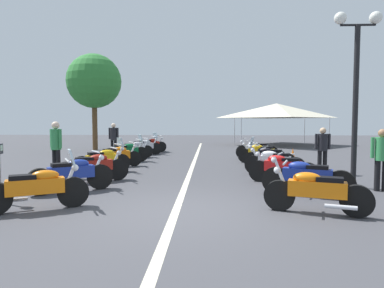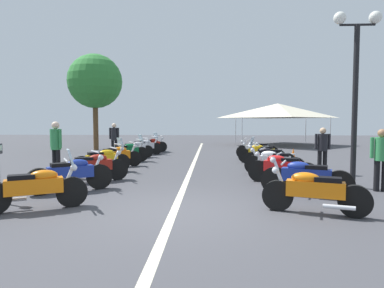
% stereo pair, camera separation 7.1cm
% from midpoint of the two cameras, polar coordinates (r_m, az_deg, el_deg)
% --- Properties ---
extents(ground_plane, '(80.00, 80.00, 0.00)m').
position_cam_midpoint_polar(ground_plane, '(6.77, -3.08, -11.28)').
color(ground_plane, '#424247').
extents(lane_centre_stripe, '(28.87, 0.16, 0.01)m').
position_cam_midpoint_polar(lane_centre_stripe, '(13.84, 0.00, -3.57)').
color(lane_centre_stripe, beige).
rests_on(lane_centre_stripe, ground_plane).
extents(motorcycle_left_row_0, '(1.12, 1.84, 1.20)m').
position_cam_midpoint_polar(motorcycle_left_row_0, '(7.39, -24.89, -6.68)').
color(motorcycle_left_row_0, black).
rests_on(motorcycle_left_row_0, ground_plane).
extents(motorcycle_left_row_1, '(1.33, 1.79, 1.01)m').
position_cam_midpoint_polar(motorcycle_left_row_1, '(9.00, -19.80, -4.76)').
color(motorcycle_left_row_1, black).
rests_on(motorcycle_left_row_1, ground_plane).
extents(motorcycle_left_row_2, '(1.25, 1.89, 1.00)m').
position_cam_midpoint_polar(motorcycle_left_row_2, '(10.30, -16.55, -3.68)').
color(motorcycle_left_row_2, black).
rests_on(motorcycle_left_row_2, ground_plane).
extents(motorcycle_left_row_3, '(1.35, 1.68, 1.21)m').
position_cam_midpoint_polar(motorcycle_left_row_3, '(11.97, -14.97, -2.60)').
color(motorcycle_left_row_3, black).
rests_on(motorcycle_left_row_3, ground_plane).
extents(motorcycle_left_row_4, '(1.12, 1.91, 0.98)m').
position_cam_midpoint_polar(motorcycle_left_row_4, '(13.51, -12.89, -1.95)').
color(motorcycle_left_row_4, black).
rests_on(motorcycle_left_row_4, ground_plane).
extents(motorcycle_left_row_5, '(1.29, 1.80, 1.22)m').
position_cam_midpoint_polar(motorcycle_left_row_5, '(14.97, -11.16, -1.28)').
color(motorcycle_left_row_5, black).
rests_on(motorcycle_left_row_5, ground_plane).
extents(motorcycle_left_row_6, '(1.39, 1.64, 0.99)m').
position_cam_midpoint_polar(motorcycle_left_row_6, '(16.62, -9.81, -0.87)').
color(motorcycle_left_row_6, black).
rests_on(motorcycle_left_row_6, ground_plane).
extents(motorcycle_left_row_7, '(1.40, 1.84, 1.21)m').
position_cam_midpoint_polar(motorcycle_left_row_7, '(18.13, -8.35, -0.42)').
color(motorcycle_left_row_7, black).
rests_on(motorcycle_left_row_7, ground_plane).
extents(motorcycle_left_row_8, '(1.18, 1.80, 0.99)m').
position_cam_midpoint_polar(motorcycle_left_row_8, '(19.76, -7.15, -0.13)').
color(motorcycle_left_row_8, black).
rests_on(motorcycle_left_row_8, ground_plane).
extents(motorcycle_right_row_0, '(0.91, 1.93, 0.98)m').
position_cam_midpoint_polar(motorcycle_right_row_0, '(6.90, 19.86, -7.42)').
color(motorcycle_right_row_0, black).
rests_on(motorcycle_right_row_0, ground_plane).
extents(motorcycle_right_row_1, '(0.98, 2.03, 1.01)m').
position_cam_midpoint_polar(motorcycle_right_row_1, '(8.44, 18.51, -5.27)').
color(motorcycle_right_row_1, black).
rests_on(motorcycle_right_row_1, ground_plane).
extents(motorcycle_right_row_2, '(0.96, 1.90, 1.00)m').
position_cam_midpoint_polar(motorcycle_right_row_2, '(10.03, 14.79, -3.87)').
color(motorcycle_right_row_2, black).
rests_on(motorcycle_right_row_2, ground_plane).
extents(motorcycle_right_row_3, '(0.96, 1.91, 0.99)m').
position_cam_midpoint_polar(motorcycle_right_row_3, '(11.49, 13.47, -2.90)').
color(motorcycle_right_row_3, black).
rests_on(motorcycle_right_row_3, ground_plane).
extents(motorcycle_right_row_4, '(0.91, 1.90, 1.19)m').
position_cam_midpoint_polar(motorcycle_right_row_4, '(13.14, 12.59, -2.06)').
color(motorcycle_right_row_4, black).
rests_on(motorcycle_right_row_4, ground_plane).
extents(motorcycle_right_row_5, '(0.93, 1.95, 0.99)m').
position_cam_midpoint_polar(motorcycle_right_row_5, '(14.68, 11.40, -1.49)').
color(motorcycle_right_row_5, black).
rests_on(motorcycle_right_row_5, ground_plane).
extents(motorcycle_right_row_6, '(0.89, 1.96, 1.01)m').
position_cam_midpoint_polar(motorcycle_right_row_6, '(16.27, 10.70, -0.93)').
color(motorcycle_right_row_6, black).
rests_on(motorcycle_right_row_6, ground_plane).
extents(street_lamp_twin_globe, '(0.32, 1.22, 4.62)m').
position_cam_midpoint_polar(street_lamp_twin_globe, '(10.04, 25.82, 11.52)').
color(street_lamp_twin_globe, black).
rests_on(street_lamp_twin_globe, ground_plane).
extents(traffic_cone_0, '(0.36, 0.36, 0.61)m').
position_cam_midpoint_polar(traffic_cone_0, '(15.66, 16.52, -1.82)').
color(traffic_cone_0, orange).
rests_on(traffic_cone_0, ground_plane).
extents(bystander_0, '(0.32, 0.53, 1.57)m').
position_cam_midpoint_polar(bystander_0, '(12.29, 21.01, -0.47)').
color(bystander_0, black).
rests_on(bystander_0, ground_plane).
extents(bystander_1, '(0.32, 0.48, 1.77)m').
position_cam_midpoint_polar(bystander_1, '(11.61, -22.13, -0.07)').
color(bystander_1, black).
rests_on(bystander_1, ground_plane).
extents(bystander_2, '(0.32, 0.52, 1.58)m').
position_cam_midpoint_polar(bystander_2, '(9.78, 29.19, -1.65)').
color(bystander_2, black).
rests_on(bystander_2, ground_plane).
extents(bystander_4, '(0.32, 0.53, 1.71)m').
position_cam_midpoint_polar(bystander_4, '(17.49, -13.19, 1.12)').
color(bystander_4, black).
rests_on(bystander_4, ground_plane).
extents(roadside_tree_0, '(3.39, 3.39, 6.03)m').
position_cam_midpoint_polar(roadside_tree_0, '(22.45, -16.29, 10.09)').
color(roadside_tree_0, brown).
rests_on(roadside_tree_0, ground_plane).
extents(event_tent, '(6.62, 6.62, 3.20)m').
position_cam_midpoint_polar(event_tent, '(26.87, 14.01, 5.48)').
color(event_tent, beige).
rests_on(event_tent, ground_plane).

